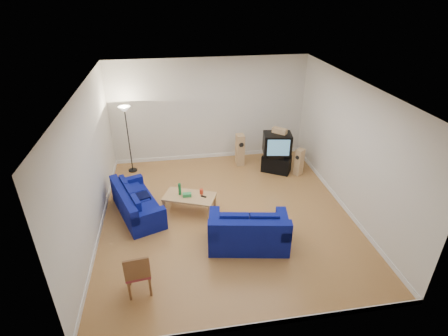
{
  "coord_description": "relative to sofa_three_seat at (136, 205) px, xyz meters",
  "views": [
    {
      "loc": [
        -1.2,
        -6.98,
        5.12
      ],
      "look_at": [
        0.0,
        0.4,
        1.1
      ],
      "focal_mm": 28.0,
      "sensor_mm": 36.0,
      "label": 1
    }
  ],
  "objects": [
    {
      "name": "room",
      "position": [
        2.2,
        -0.38,
        1.27
      ],
      "size": [
        6.01,
        6.51,
        3.21
      ],
      "color": "brown",
      "rests_on": "ground"
    },
    {
      "name": "sofa_three_seat",
      "position": [
        0.0,
        0.0,
        0.0
      ],
      "size": [
        1.42,
        2.06,
        0.73
      ],
      "rotation": [
        0.0,
        0.0,
        -1.22
      ],
      "color": "#010865",
      "rests_on": "ground"
    },
    {
      "name": "sofa_loveseat",
      "position": [
        2.48,
        -1.57,
        0.05
      ],
      "size": [
        1.84,
        1.23,
        0.85
      ],
      "rotation": [
        0.0,
        0.0,
        -0.17
      ],
      "color": "#010865",
      "rests_on": "ground"
    },
    {
      "name": "coffee_table",
      "position": [
        1.32,
        -0.09,
        0.13
      ],
      "size": [
        1.39,
        1.04,
        0.45
      ],
      "rotation": [
        0.0,
        0.0,
        -0.38
      ],
      "color": "tan",
      "rests_on": "ground"
    },
    {
      "name": "bottle",
      "position": [
        1.1,
        0.02,
        0.34
      ],
      "size": [
        0.1,
        0.1,
        0.31
      ],
      "primitive_type": "cylinder",
      "rotation": [
        0.0,
        0.0,
        -0.68
      ],
      "color": "#197233",
      "rests_on": "coffee_table"
    },
    {
      "name": "tissue_box",
      "position": [
        1.26,
        -0.1,
        0.23
      ],
      "size": [
        0.22,
        0.12,
        0.09
      ],
      "primitive_type": "cube",
      "rotation": [
        0.0,
        0.0,
        -0.03
      ],
      "color": "green",
      "rests_on": "coffee_table"
    },
    {
      "name": "red_canister",
      "position": [
        1.63,
        -0.04,
        0.25
      ],
      "size": [
        0.09,
        0.09,
        0.13
      ],
      "primitive_type": "cylinder",
      "rotation": [
        0.0,
        0.0,
        -0.04
      ],
      "color": "red",
      "rests_on": "coffee_table"
    },
    {
      "name": "remote",
      "position": [
        1.66,
        -0.18,
        0.19
      ],
      "size": [
        0.14,
        0.12,
        0.02
      ],
      "primitive_type": "cube",
      "rotation": [
        0.0,
        0.0,
        -0.66
      ],
      "color": "black",
      "rests_on": "coffee_table"
    },
    {
      "name": "tv_stand",
      "position": [
        4.06,
        1.6,
        -0.02
      ],
      "size": [
        0.95,
        0.82,
        0.51
      ],
      "primitive_type": "cube",
      "rotation": [
        0.0,
        0.0,
        -0.54
      ],
      "color": "black",
      "rests_on": "ground"
    },
    {
      "name": "av_receiver",
      "position": [
        4.01,
        1.55,
        0.29
      ],
      "size": [
        0.53,
        0.47,
        0.11
      ],
      "primitive_type": "cube",
      "rotation": [
        0.0,
        0.0,
        -0.27
      ],
      "color": "black",
      "rests_on": "tv_stand"
    },
    {
      "name": "television",
      "position": [
        4.03,
        1.59,
        0.65
      ],
      "size": [
        0.88,
        0.71,
        0.61
      ],
      "rotation": [
        0.0,
        0.0,
        -0.16
      ],
      "color": "black",
      "rests_on": "av_receiver"
    },
    {
      "name": "centre_speaker",
      "position": [
        4.09,
        1.64,
        1.03
      ],
      "size": [
        0.43,
        0.42,
        0.15
      ],
      "primitive_type": "cube",
      "rotation": [
        0.0,
        0.0,
        -0.76
      ],
      "color": "tan",
      "rests_on": "television"
    },
    {
      "name": "speaker_left",
      "position": [
        3.06,
        2.21,
        0.23
      ],
      "size": [
        0.25,
        0.32,
        1.0
      ],
      "rotation": [
        0.0,
        0.0,
        0.05
      ],
      "color": "tan",
      "rests_on": "ground"
    },
    {
      "name": "speaker_right",
      "position": [
        4.65,
        1.29,
        0.14
      ],
      "size": [
        0.31,
        0.3,
        0.82
      ],
      "rotation": [
        0.0,
        0.0,
        -0.93
      ],
      "color": "tan",
      "rests_on": "ground"
    },
    {
      "name": "floor_lamp",
      "position": [
        -0.25,
        2.32,
        1.41
      ],
      "size": [
        0.35,
        0.35,
        2.04
      ],
      "color": "black",
      "rests_on": "ground"
    },
    {
      "name": "dining_chair",
      "position": [
        0.22,
        -2.55,
        0.25
      ],
      "size": [
        0.49,
        0.49,
        0.93
      ],
      "rotation": [
        0.0,
        0.0,
        0.11
      ],
      "color": "brown",
      "rests_on": "ground"
    }
  ]
}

